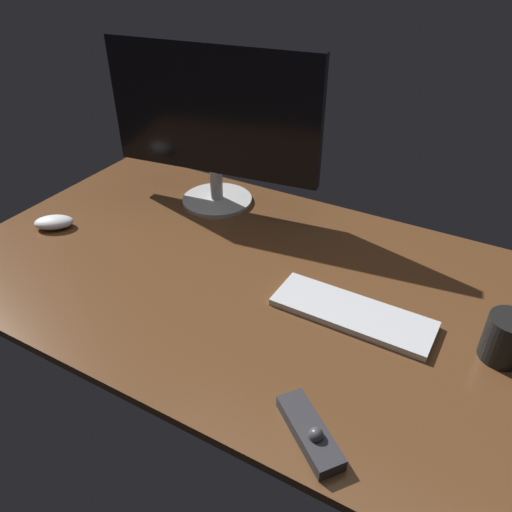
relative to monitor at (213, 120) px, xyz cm
name	(u,v)px	position (x,y,z in cm)	size (l,w,h in cm)	color
desk	(241,275)	(24.18, -26.90, -26.01)	(140.00, 84.00, 2.00)	brown
monitor	(213,120)	(0.00, 0.00, 0.00)	(60.60, 20.65, 44.89)	silver
keyboard	(352,313)	(53.14, -28.90, -24.23)	(34.46, 11.55, 1.56)	silver
computer_mouse	(54,222)	(-30.89, -34.17, -23.38)	(10.43, 6.29, 3.25)	silver
media_remote	(310,432)	(57.51, -60.77, -23.68)	(15.28, 13.45, 4.08)	#2D2D33
coffee_mug	(506,338)	(82.29, -26.11, -20.18)	(8.23, 8.23, 9.65)	black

